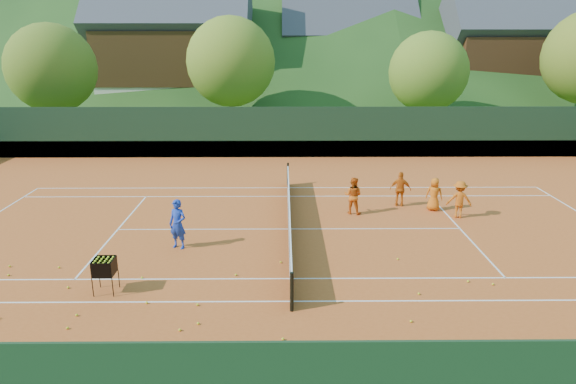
{
  "coord_description": "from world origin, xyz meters",
  "views": [
    {
      "loc": [
        -0.2,
        -17.94,
        6.89
      ],
      "look_at": [
        -0.05,
        0.0,
        1.47
      ],
      "focal_mm": 32.0,
      "sensor_mm": 36.0,
      "label": 1
    }
  ],
  "objects_px": {
    "student_c": "(434,194)",
    "tennis_net": "(289,216)",
    "student_a": "(353,196)",
    "ball_hopper": "(104,267)",
    "chalet_left": "(175,52)",
    "student_d": "(459,199)",
    "chalet_mid": "(347,57)",
    "student_b": "(400,189)",
    "coach": "(178,224)",
    "chalet_right": "(506,56)"
  },
  "relations": [
    {
      "from": "student_c",
      "to": "student_b",
      "type": "bearing_deg",
      "value": -5.48
    },
    {
      "from": "student_a",
      "to": "chalet_right",
      "type": "xyz_separation_m",
      "value": [
        17.41,
        28.22,
        4.48
      ]
    },
    {
      "from": "coach",
      "to": "student_d",
      "type": "relative_size",
      "value": 1.14
    },
    {
      "from": "student_a",
      "to": "student_d",
      "type": "bearing_deg",
      "value": -165.32
    },
    {
      "from": "coach",
      "to": "tennis_net",
      "type": "xyz_separation_m",
      "value": [
        3.77,
        1.74,
        -0.35
      ]
    },
    {
      "from": "tennis_net",
      "to": "ball_hopper",
      "type": "bearing_deg",
      "value": -136.75
    },
    {
      "from": "student_c",
      "to": "chalet_left",
      "type": "distance_m",
      "value": 32.5
    },
    {
      "from": "student_a",
      "to": "student_c",
      "type": "height_order",
      "value": "student_a"
    },
    {
      "from": "student_b",
      "to": "tennis_net",
      "type": "height_order",
      "value": "student_b"
    },
    {
      "from": "chalet_left",
      "to": "chalet_mid",
      "type": "xyz_separation_m",
      "value": [
        16.0,
        4.0,
        -0.66
      ]
    },
    {
      "from": "coach",
      "to": "student_b",
      "type": "height_order",
      "value": "coach"
    },
    {
      "from": "ball_hopper",
      "to": "chalet_left",
      "type": "xyz_separation_m",
      "value": [
        -4.81,
        34.88,
        4.88
      ]
    },
    {
      "from": "student_d",
      "to": "ball_hopper",
      "type": "xyz_separation_m",
      "value": [
        -11.92,
        -6.15,
        0.0
      ]
    },
    {
      "from": "student_a",
      "to": "chalet_left",
      "type": "bearing_deg",
      "value": -44.17
    },
    {
      "from": "student_a",
      "to": "chalet_right",
      "type": "distance_m",
      "value": 33.46
    },
    {
      "from": "student_a",
      "to": "student_b",
      "type": "xyz_separation_m",
      "value": [
        2.12,
        0.93,
        -0.01
      ]
    },
    {
      "from": "student_d",
      "to": "tennis_net",
      "type": "bearing_deg",
      "value": 20.42
    },
    {
      "from": "coach",
      "to": "chalet_left",
      "type": "xyz_separation_m",
      "value": [
        -6.23,
        31.74,
        4.78
      ]
    },
    {
      "from": "student_c",
      "to": "chalet_right",
      "type": "distance_m",
      "value": 31.52
    },
    {
      "from": "student_c",
      "to": "chalet_right",
      "type": "bearing_deg",
      "value": -98.23
    },
    {
      "from": "student_d",
      "to": "ball_hopper",
      "type": "height_order",
      "value": "student_d"
    },
    {
      "from": "ball_hopper",
      "to": "chalet_left",
      "type": "distance_m",
      "value": 35.55
    },
    {
      "from": "student_a",
      "to": "chalet_right",
      "type": "bearing_deg",
      "value": -99.88
    },
    {
      "from": "student_c",
      "to": "tennis_net",
      "type": "relative_size",
      "value": 0.11
    },
    {
      "from": "coach",
      "to": "student_d",
      "type": "height_order",
      "value": "coach"
    },
    {
      "from": "student_c",
      "to": "tennis_net",
      "type": "xyz_separation_m",
      "value": [
        -5.98,
        -2.14,
        -0.19
      ]
    },
    {
      "from": "student_b",
      "to": "chalet_right",
      "type": "bearing_deg",
      "value": -104.71
    },
    {
      "from": "student_c",
      "to": "ball_hopper",
      "type": "xyz_separation_m",
      "value": [
        -11.17,
        -7.02,
        0.06
      ]
    },
    {
      "from": "coach",
      "to": "student_c",
      "type": "relative_size",
      "value": 1.24
    },
    {
      "from": "chalet_left",
      "to": "ball_hopper",
      "type": "bearing_deg",
      "value": -82.15
    },
    {
      "from": "student_d",
      "to": "chalet_right",
      "type": "height_order",
      "value": "chalet_right"
    },
    {
      "from": "coach",
      "to": "student_a",
      "type": "bearing_deg",
      "value": 50.14
    },
    {
      "from": "student_c",
      "to": "student_a",
      "type": "bearing_deg",
      "value": 24.6
    },
    {
      "from": "student_a",
      "to": "chalet_left",
      "type": "xyz_separation_m",
      "value": [
        -12.59,
        28.22,
        4.87
      ]
    },
    {
      "from": "student_d",
      "to": "chalet_mid",
      "type": "relative_size",
      "value": 0.12
    },
    {
      "from": "coach",
      "to": "tennis_net",
      "type": "relative_size",
      "value": 0.14
    },
    {
      "from": "student_a",
      "to": "ball_hopper",
      "type": "bearing_deg",
      "value": 62.33
    },
    {
      "from": "tennis_net",
      "to": "chalet_right",
      "type": "relative_size",
      "value": 1.01
    },
    {
      "from": "student_b",
      "to": "ball_hopper",
      "type": "xyz_separation_m",
      "value": [
        -9.91,
        -7.59,
        0.0
      ]
    },
    {
      "from": "chalet_mid",
      "to": "student_b",
      "type": "bearing_deg",
      "value": -92.35
    },
    {
      "from": "coach",
      "to": "student_a",
      "type": "xyz_separation_m",
      "value": [
        6.36,
        3.51,
        -0.1
      ]
    },
    {
      "from": "student_d",
      "to": "tennis_net",
      "type": "xyz_separation_m",
      "value": [
        -6.73,
        -1.26,
        -0.25
      ]
    },
    {
      "from": "tennis_net",
      "to": "ball_hopper",
      "type": "height_order",
      "value": "tennis_net"
    },
    {
      "from": "chalet_left",
      "to": "chalet_mid",
      "type": "relative_size",
      "value": 1.09
    },
    {
      "from": "chalet_right",
      "to": "coach",
      "type": "bearing_deg",
      "value": -126.83
    },
    {
      "from": "ball_hopper",
      "to": "chalet_right",
      "type": "xyz_separation_m",
      "value": [
        25.19,
        34.89,
        4.49
      ]
    },
    {
      "from": "chalet_mid",
      "to": "ball_hopper",
      "type": "bearing_deg",
      "value": -106.06
    },
    {
      "from": "tennis_net",
      "to": "chalet_left",
      "type": "height_order",
      "value": "chalet_left"
    },
    {
      "from": "tennis_net",
      "to": "chalet_mid",
      "type": "bearing_deg",
      "value": 79.99
    },
    {
      "from": "coach",
      "to": "student_b",
      "type": "bearing_deg",
      "value": 48.86
    }
  ]
}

